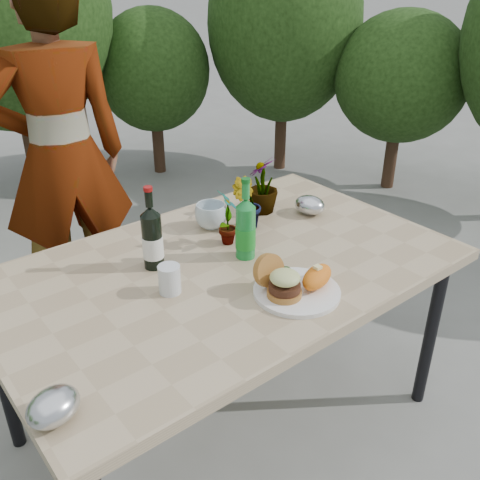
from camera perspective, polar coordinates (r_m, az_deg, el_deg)
ground at (r=2.35m, az=-1.28°, el=-18.56°), size 80.00×80.00×0.00m
patio_table at (r=1.91m, az=-1.50°, el=-4.09°), size 1.60×1.00×0.75m
shrub_hedge at (r=3.23m, az=-15.02°, el=17.17°), size 6.97×5.11×2.26m
dinner_plate at (r=1.73m, az=6.07°, el=-5.49°), size 0.28×0.28×0.01m
burger_stack at (r=1.68m, az=4.35°, el=-4.36°), size 0.11×0.16×0.11m
sweet_potato at (r=1.74m, az=8.21°, el=-3.92°), size 0.17×0.12×0.06m
grilled_veg at (r=1.78m, az=4.43°, el=-3.49°), size 0.08×0.05×0.03m
wine_bottle at (r=1.84m, az=-9.34°, el=0.15°), size 0.07×0.07×0.30m
sparkling_water at (r=1.87m, az=0.60°, el=1.16°), size 0.07×0.07×0.30m
plastic_cup at (r=1.72m, az=-7.53°, el=-4.17°), size 0.07×0.07×0.09m
seedling_left at (r=1.96m, az=-1.28°, el=2.44°), size 0.12×0.14×0.22m
seedling_mid at (r=2.09m, az=0.72°, el=3.89°), size 0.14×0.14×0.20m
seedling_right at (r=2.22m, az=2.42°, el=5.86°), size 0.19×0.19×0.24m
blue_bowl at (r=2.11m, az=-3.12°, el=2.58°), size 0.13×0.13×0.10m
foil_packet_left at (r=1.36m, az=-19.29°, el=-16.42°), size 0.16×0.15×0.08m
foil_packet_right at (r=2.25m, az=7.44°, el=3.72°), size 0.13×0.15×0.08m
person at (r=2.68m, az=-18.45°, el=8.29°), size 0.70×0.52×1.73m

